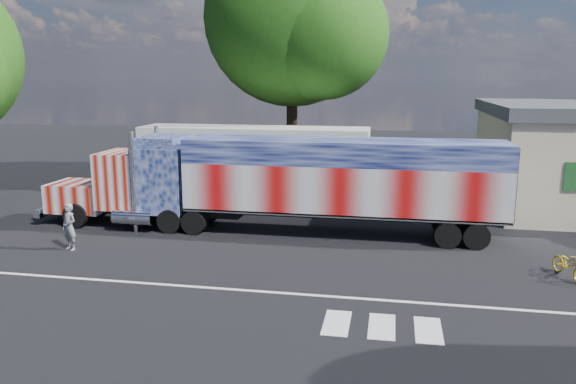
% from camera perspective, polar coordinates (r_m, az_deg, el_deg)
% --- Properties ---
extents(ground, '(100.00, 100.00, 0.00)m').
position_cam_1_polar(ground, '(20.37, -1.57, -6.94)').
color(ground, black).
extents(lane_markings, '(30.00, 2.67, 0.01)m').
position_cam_1_polar(lane_markings, '(16.61, 1.52, -11.38)').
color(lane_markings, silver).
rests_on(lane_markings, ground).
extents(semi_truck, '(20.02, 3.16, 4.27)m').
position_cam_1_polar(semi_truck, '(23.52, -0.43, 1.15)').
color(semi_truck, black).
rests_on(semi_truck, ground).
extents(coach_bus, '(12.78, 2.98, 3.72)m').
position_cam_1_polar(coach_bus, '(31.61, -3.47, 3.37)').
color(coach_bus, white).
rests_on(coach_bus, ground).
extents(woman, '(0.77, 0.65, 1.80)m').
position_cam_1_polar(woman, '(22.87, -21.34, -3.31)').
color(woman, slate).
rests_on(woman, ground).
extents(bicycle, '(1.12, 1.84, 0.91)m').
position_cam_1_polar(bicycle, '(20.66, 26.67, -6.63)').
color(bicycle, gold).
rests_on(bicycle, ground).
extents(tree_n_mid, '(11.54, 10.99, 15.54)m').
position_cam_1_polar(tree_n_mid, '(36.49, 0.70, 17.20)').
color(tree_n_mid, black).
rests_on(tree_n_mid, ground).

